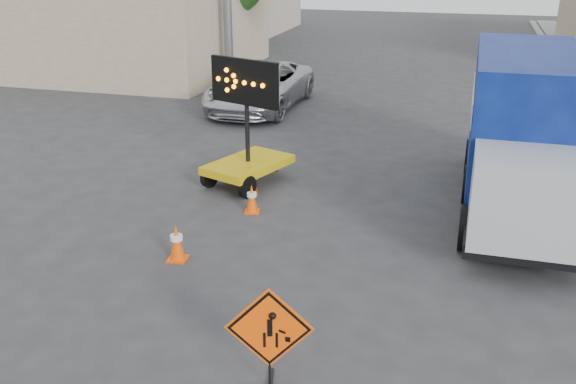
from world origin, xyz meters
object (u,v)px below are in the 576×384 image
at_px(construction_sign, 269,338).
at_px(box_truck, 523,142).
at_px(arrow_board, 248,157).
at_px(pickup_truck, 260,86).

height_order(construction_sign, box_truck, box_truck).
xyz_separation_m(arrow_board, pickup_truck, (-2.11, 7.37, 0.12)).
bearing_deg(pickup_truck, arrow_board, -72.75).
height_order(arrow_board, box_truck, box_truck).
xyz_separation_m(construction_sign, pickup_truck, (-4.96, 14.71, -0.02)).
bearing_deg(arrow_board, pickup_truck, 126.32).
height_order(construction_sign, arrow_board, arrow_board).
bearing_deg(arrow_board, box_truck, 21.70).
bearing_deg(box_truck, arrow_board, -178.64).
relative_size(pickup_truck, box_truck, 0.80).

